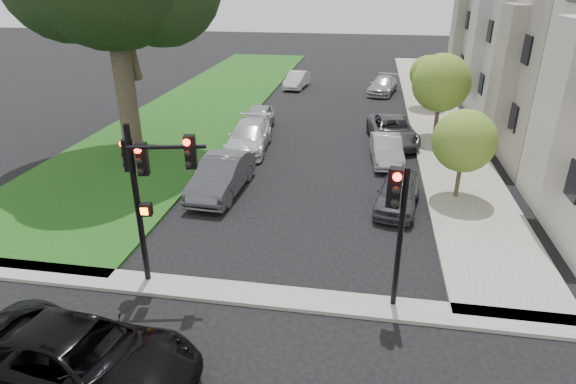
% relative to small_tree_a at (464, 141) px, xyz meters
% --- Properties ---
extents(ground, '(140.00, 140.00, 0.00)m').
position_rel_small_tree_a_xyz_m(ground, '(-6.20, -9.87, -2.49)').
color(ground, black).
rests_on(ground, ground).
extents(grass_strip, '(8.00, 44.00, 0.12)m').
position_rel_small_tree_a_xyz_m(grass_strip, '(-15.20, 14.13, -2.43)').
color(grass_strip, '#165413').
rests_on(grass_strip, ground).
extents(sidewalk_right, '(3.50, 44.00, 0.12)m').
position_rel_small_tree_a_xyz_m(sidewalk_right, '(0.55, 14.13, -2.43)').
color(sidewalk_right, gray).
rests_on(sidewalk_right, ground).
extents(sidewalk_cross, '(60.00, 1.00, 0.12)m').
position_rel_small_tree_a_xyz_m(sidewalk_cross, '(-6.20, -7.87, -2.43)').
color(sidewalk_cross, gray).
rests_on(sidewalk_cross, ground).
extents(house_c, '(7.70, 7.55, 15.97)m').
position_rel_small_tree_a_xyz_m(house_c, '(6.25, 13.13, 4.45)').
color(house_c, '#B7B7B7').
rests_on(house_c, ground).
extents(small_tree_a, '(2.49, 2.49, 3.74)m').
position_rel_small_tree_a_xyz_m(small_tree_a, '(0.00, 0.00, 0.00)').
color(small_tree_a, '#2D2315').
rests_on(small_tree_a, ground).
extents(small_tree_b, '(3.13, 3.13, 4.69)m').
position_rel_small_tree_a_xyz_m(small_tree_b, '(0.00, 8.11, 0.63)').
color(small_tree_b, '#2D2315').
rests_on(small_tree_b, ground).
extents(small_tree_c, '(2.40, 2.40, 3.61)m').
position_rel_small_tree_a_xyz_m(small_tree_c, '(0.00, 14.78, -0.09)').
color(small_tree_c, '#2D2315').
rests_on(small_tree_c, ground).
extents(traffic_signal_main, '(2.40, 0.67, 4.90)m').
position_rel_small_tree_a_xyz_m(traffic_signal_main, '(-9.61, -7.64, 0.89)').
color(traffic_signal_main, black).
rests_on(traffic_signal_main, ground).
extents(traffic_signal_secondary, '(0.55, 0.45, 4.16)m').
position_rel_small_tree_a_xyz_m(traffic_signal_secondary, '(-2.91, -7.68, 0.41)').
color(traffic_signal_secondary, black).
rests_on(traffic_signal_secondary, ground).
extents(car_cross_near, '(5.70, 3.13, 1.51)m').
position_rel_small_tree_a_xyz_m(car_cross_near, '(-9.70, -11.66, -1.73)').
color(car_cross_near, black).
rests_on(car_cross_near, ground).
extents(car_parked_0, '(2.10, 4.00, 1.30)m').
position_rel_small_tree_a_xyz_m(car_parked_0, '(-2.43, -1.28, -1.84)').
color(car_parked_0, '#3F4247').
rests_on(car_parked_0, ground).
extents(car_parked_1, '(1.69, 4.01, 1.29)m').
position_rel_small_tree_a_xyz_m(car_parked_1, '(-2.78, 3.85, -1.84)').
color(car_parked_1, '#999BA0').
rests_on(car_parked_1, ground).
extents(car_parked_2, '(2.98, 5.28, 1.39)m').
position_rel_small_tree_a_xyz_m(car_parked_2, '(-2.40, 6.97, -1.79)').
color(car_parked_2, '#3F4247').
rests_on(car_parked_2, ground).
extents(car_parked_4, '(2.62, 4.66, 1.27)m').
position_rel_small_tree_a_xyz_m(car_parked_4, '(-2.79, 19.02, -1.85)').
color(car_parked_4, '#999BA0').
rests_on(car_parked_4, ground).
extents(car_parked_5, '(1.86, 4.78, 1.55)m').
position_rel_small_tree_a_xyz_m(car_parked_5, '(-9.67, -1.03, -1.71)').
color(car_parked_5, '#3F4247').
rests_on(car_parked_5, ground).
extents(car_parked_6, '(2.33, 5.05, 1.43)m').
position_rel_small_tree_a_xyz_m(car_parked_6, '(-9.85, 4.49, -1.77)').
color(car_parked_6, silver).
rests_on(car_parked_6, ground).
extents(car_parked_7, '(2.06, 4.25, 1.40)m').
position_rel_small_tree_a_xyz_m(car_parked_7, '(-10.12, 8.04, -1.79)').
color(car_parked_7, '#999BA0').
rests_on(car_parked_7, ground).
extents(car_parked_9, '(1.80, 4.02, 1.28)m').
position_rel_small_tree_a_xyz_m(car_parked_9, '(-9.64, 19.97, -1.85)').
color(car_parked_9, silver).
rests_on(car_parked_9, ground).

